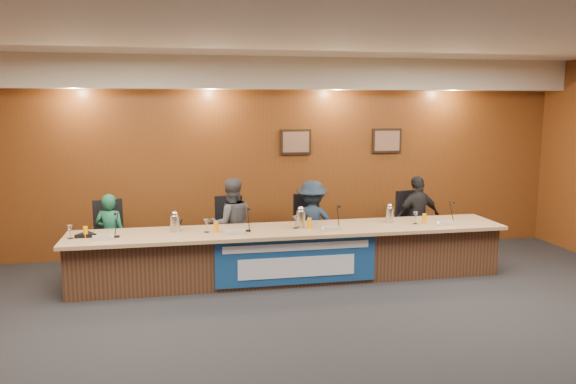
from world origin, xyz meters
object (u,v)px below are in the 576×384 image
object	(u,v)px
office_chair_a	(112,242)
carafe_mid	(301,219)
panelist_b	(231,224)
office_chair_b	(231,237)
carafe_left	(175,224)
panelist_c	(312,223)
carafe_right	(389,215)
panelist_d	(417,218)
panelist_a	(110,235)
office_chair_c	(311,233)
banner	(297,261)
office_chair_d	(414,228)
dais_body	(291,255)
speakerphone	(86,235)

from	to	relation	value
office_chair_a	carafe_mid	bearing A→B (deg)	-31.21
panelist_b	office_chair_b	size ratio (longest dim) A/B	2.90
office_chair_b	carafe_left	size ratio (longest dim) A/B	2.18
panelist_c	office_chair_b	size ratio (longest dim) A/B	2.75
carafe_right	office_chair_b	bearing A→B (deg)	162.90
panelist_d	carafe_mid	xyz separation A→B (m)	(-2.06, -0.65, 0.19)
panelist_a	office_chair_b	world-z (taller)	panelist_a
panelist_a	panelist_b	size ratio (longest dim) A/B	0.87
office_chair_c	carafe_left	size ratio (longest dim) A/B	2.18
panelist_a	office_chair_a	bearing A→B (deg)	-73.74
banner	office_chair_b	distance (m)	1.40
panelist_a	office_chair_d	bearing A→B (deg)	-162.53
office_chair_b	office_chair_d	distance (m)	2.98
dais_body	office_chair_d	size ratio (longest dim) A/B	12.50
panelist_d	office_chair_c	bearing A→B (deg)	-13.32
panelist_d	office_chair_d	world-z (taller)	panelist_d
panelist_c	panelist_d	distance (m)	1.73
dais_body	banner	distance (m)	0.42
panelist_a	speakerphone	size ratio (longest dim) A/B	3.79
office_chair_a	carafe_right	bearing A→B (deg)	-25.25
panelist_d	carafe_right	world-z (taller)	panelist_d
office_chair_b	speakerphone	bearing A→B (deg)	-161.26
office_chair_b	speakerphone	xyz separation A→B (m)	(-1.96, -0.77, 0.30)
office_chair_c	panelist_d	bearing A→B (deg)	-8.68
banner	office_chair_c	world-z (taller)	banner
dais_body	carafe_mid	bearing A→B (deg)	-2.55
panelist_b	panelist_c	distance (m)	1.25
office_chair_c	office_chair_a	bearing A→B (deg)	174.63
carafe_left	speakerphone	xyz separation A→B (m)	(-1.14, -0.07, -0.08)
panelist_b	office_chair_c	distance (m)	1.27
panelist_c	speakerphone	world-z (taller)	panelist_c
panelist_c	dais_body	bearing A→B (deg)	68.28
panelist_d	office_chair_a	distance (m)	4.72
speakerphone	panelist_c	bearing A→B (deg)	11.72
office_chair_d	speakerphone	size ratio (longest dim) A/B	1.50
dais_body	panelist_d	bearing A→B (deg)	16.42
panelist_d	office_chair_c	world-z (taller)	panelist_d
panelist_d	speakerphone	distance (m)	4.98
dais_body	panelist_d	distance (m)	2.31
banner	carafe_mid	size ratio (longest dim) A/B	9.40
carafe_mid	speakerphone	size ratio (longest dim) A/B	0.73
banner	speakerphone	world-z (taller)	speakerphone
office_chair_d	carafe_left	bearing A→B (deg)	176.40
dais_body	speakerphone	bearing A→B (deg)	-179.63
panelist_d	banner	bearing A→B (deg)	15.80
office_chair_b	panelist_a	bearing A→B (deg)	-179.29
dais_body	panelist_a	bearing A→B (deg)	165.57
office_chair_d	speakerphone	world-z (taller)	speakerphone
office_chair_a	speakerphone	world-z (taller)	speakerphone
carafe_left	carafe_mid	size ratio (longest dim) A/B	0.94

